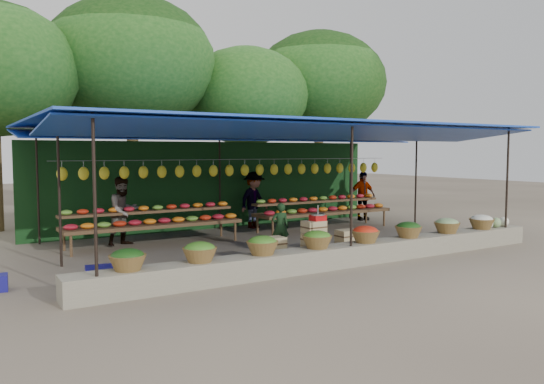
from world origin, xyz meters
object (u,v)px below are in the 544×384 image
crate_counter (313,243)px  weighing_scale (318,217)px  vendor_seated (280,227)px  blue_crate_front (104,276)px

crate_counter → weighing_scale: bearing=0.0°
vendor_seated → weighing_scale: bearing=125.6°
weighing_scale → vendor_seated: bearing=106.1°
weighing_scale → blue_crate_front: size_ratio=0.57×
weighing_scale → vendor_seated: size_ratio=0.31×
weighing_scale → crate_counter: bearing=180.0°
crate_counter → weighing_scale: (0.13, 0.00, 0.54)m
vendor_seated → crate_counter: bearing=118.5°
crate_counter → vendor_seated: bearing=99.0°
vendor_seated → blue_crate_front: 4.39m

